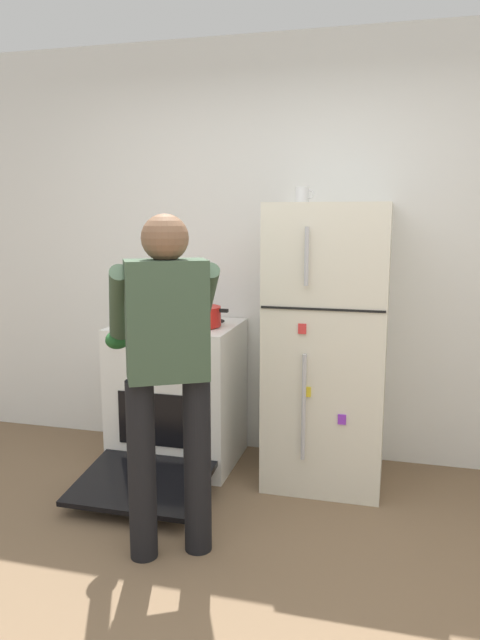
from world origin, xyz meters
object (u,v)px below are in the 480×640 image
object	(u,v)px
person_cook	(167,356)
red_pot	(199,316)
refrigerator	(328,345)
coffee_mug	(302,195)
pepper_mill	(146,302)
stove_range	(178,395)

from	to	relation	value
person_cook	red_pot	xyz separation A→B (m)	(-0.17, 0.96, 0.02)
refrigerator	red_pot	xyz separation A→B (m)	(-0.80, -0.05, 0.15)
refrigerator	coffee_mug	world-z (taller)	coffee_mug
red_pot	pepper_mill	distance (m)	0.52
pepper_mill	stove_range	bearing A→B (deg)	-35.99
refrigerator	stove_range	world-z (taller)	refrigerator
stove_range	person_cook	xyz separation A→B (m)	(0.33, -0.99, 0.51)
stove_range	person_cook	bearing A→B (deg)	-71.65
refrigerator	coffee_mug	bearing A→B (deg)	164.17
refrigerator	person_cook	bearing A→B (deg)	-121.70
stove_range	person_cook	world-z (taller)	person_cook
refrigerator	red_pot	distance (m)	0.81
refrigerator	coffee_mug	size ratio (longest dim) A/B	14.82
stove_range	pepper_mill	xyz separation A→B (m)	(-0.30, 0.22, 0.56)
coffee_mug	red_pot	bearing A→B (deg)	-170.80
person_cook	pepper_mill	bearing A→B (deg)	117.45
refrigerator	pepper_mill	distance (m)	1.28
coffee_mug	pepper_mill	bearing A→B (deg)	172.08
coffee_mug	stove_range	bearing A→B (deg)	-175.01
refrigerator	red_pot	size ratio (longest dim) A/B	4.40
refrigerator	red_pot	bearing A→B (deg)	-176.42
person_cook	red_pot	world-z (taller)	person_cook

